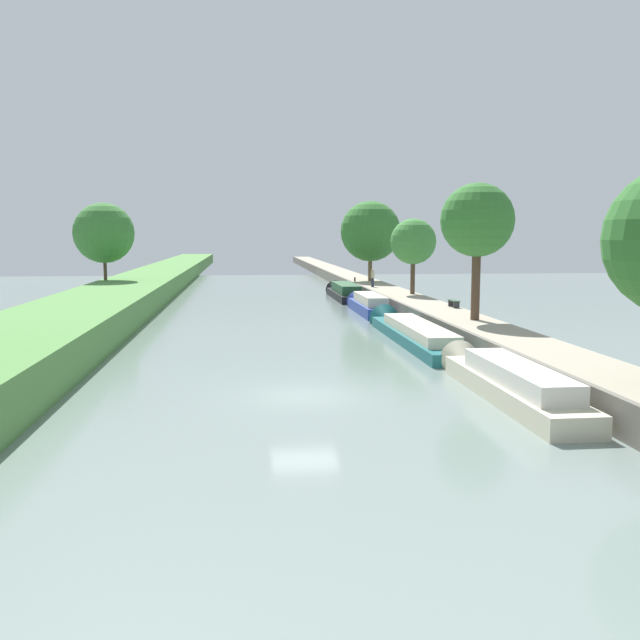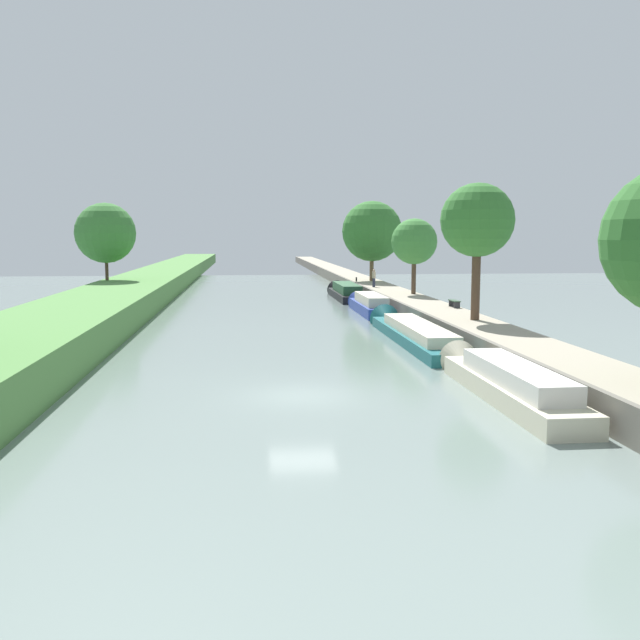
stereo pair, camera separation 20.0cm
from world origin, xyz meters
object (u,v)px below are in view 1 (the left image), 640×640
(narrowboat_black, at_px, (343,292))
(person_walking, at_px, (373,278))
(narrowboat_cream, at_px, (506,381))
(narrowboat_teal, at_px, (411,332))
(mooring_bollard_far, at_px, (355,279))
(park_bench, at_px, (454,302))
(narrowboat_blue, at_px, (368,305))

(narrowboat_black, xyz_separation_m, person_walking, (2.42, -2.02, 1.47))
(narrowboat_cream, xyz_separation_m, narrowboat_teal, (-0.18, 14.13, -0.11))
(narrowboat_black, distance_m, mooring_bollard_far, 6.11)
(narrowboat_cream, distance_m, person_walking, 39.21)
(narrowboat_teal, distance_m, narrowboat_black, 27.01)
(narrowboat_black, bearing_deg, person_walking, -39.82)
(narrowboat_cream, xyz_separation_m, narrowboat_black, (-0.23, 41.14, 0.01))
(person_walking, xyz_separation_m, park_bench, (2.06, -18.58, -0.53))
(park_bench, bearing_deg, mooring_bollard_far, 95.41)
(narrowboat_blue, height_order, mooring_bollard_far, mooring_bollard_far)
(narrowboat_black, height_order, park_bench, park_bench)
(narrowboat_cream, relative_size, person_walking, 7.02)
(narrowboat_blue, relative_size, narrowboat_black, 0.84)
(park_bench, bearing_deg, narrowboat_teal, -124.70)
(narrowboat_blue, height_order, narrowboat_black, narrowboat_blue)
(narrowboat_black, bearing_deg, mooring_bollard_far, 70.75)
(narrowboat_cream, bearing_deg, park_bench, 78.28)
(mooring_bollard_far, height_order, park_bench, park_bench)
(mooring_bollard_far, xyz_separation_m, park_bench, (2.49, -26.32, 0.12))
(narrowboat_teal, relative_size, mooring_bollard_far, 36.10)
(narrowboat_blue, relative_size, park_bench, 6.95)
(narrowboat_cream, height_order, narrowboat_blue, narrowboat_blue)
(narrowboat_cream, bearing_deg, narrowboat_blue, 90.24)
(narrowboat_teal, relative_size, park_bench, 10.83)
(narrowboat_blue, bearing_deg, park_bench, -61.38)
(narrowboat_teal, bearing_deg, narrowboat_blue, 89.78)
(narrowboat_black, relative_size, person_walking, 7.46)
(narrowboat_cream, bearing_deg, person_walking, 86.78)
(person_walking, height_order, park_bench, person_walking)
(narrowboat_black, height_order, person_walking, person_walking)
(park_bench, bearing_deg, narrowboat_cream, -101.72)
(narrowboat_teal, relative_size, narrowboat_blue, 1.56)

